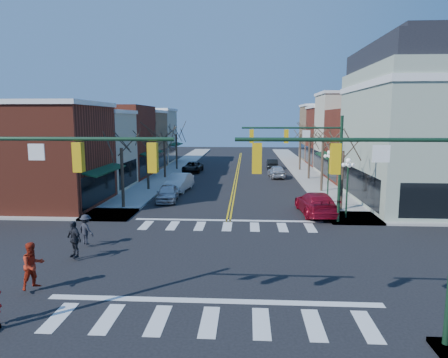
% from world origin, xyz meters
% --- Properties ---
extents(ground, '(160.00, 160.00, 0.00)m').
position_xyz_m(ground, '(0.00, 0.00, 0.00)').
color(ground, black).
rests_on(ground, ground).
extents(sidewalk_left, '(3.50, 70.00, 0.15)m').
position_xyz_m(sidewalk_left, '(-8.75, 20.00, 0.07)').
color(sidewalk_left, '#9E9B93').
rests_on(sidewalk_left, ground).
extents(sidewalk_right, '(3.50, 70.00, 0.15)m').
position_xyz_m(sidewalk_right, '(8.75, 20.00, 0.07)').
color(sidewalk_right, '#9E9B93').
rests_on(sidewalk_right, ground).
extents(bldg_left_brick_a, '(10.00, 8.50, 8.00)m').
position_xyz_m(bldg_left_brick_a, '(-15.50, 11.75, 4.00)').
color(bldg_left_brick_a, maroon).
rests_on(bldg_left_brick_a, ground).
extents(bldg_left_stucco_a, '(10.00, 7.00, 7.50)m').
position_xyz_m(bldg_left_stucco_a, '(-15.50, 19.50, 3.75)').
color(bldg_left_stucco_a, '#BFBA9E').
rests_on(bldg_left_stucco_a, ground).
extents(bldg_left_brick_b, '(10.00, 9.00, 8.50)m').
position_xyz_m(bldg_left_brick_b, '(-15.50, 27.50, 4.25)').
color(bldg_left_brick_b, maroon).
rests_on(bldg_left_brick_b, ground).
extents(bldg_left_tan, '(10.00, 7.50, 7.80)m').
position_xyz_m(bldg_left_tan, '(-15.50, 35.75, 3.90)').
color(bldg_left_tan, '#A17F59').
rests_on(bldg_left_tan, ground).
extents(bldg_left_stucco_b, '(10.00, 8.00, 8.20)m').
position_xyz_m(bldg_left_stucco_b, '(-15.50, 43.50, 4.10)').
color(bldg_left_stucco_b, '#BFBA9E').
rests_on(bldg_left_stucco_b, ground).
extents(bldg_right_brick_a, '(10.00, 8.50, 8.00)m').
position_xyz_m(bldg_right_brick_a, '(15.50, 25.75, 4.00)').
color(bldg_right_brick_a, maroon).
rests_on(bldg_right_brick_a, ground).
extents(bldg_right_stucco, '(10.00, 7.00, 10.00)m').
position_xyz_m(bldg_right_stucco, '(15.50, 33.50, 5.00)').
color(bldg_right_stucco, '#BFBA9E').
rests_on(bldg_right_stucco, ground).
extents(bldg_right_brick_b, '(10.00, 8.00, 8.50)m').
position_xyz_m(bldg_right_brick_b, '(15.50, 41.00, 4.25)').
color(bldg_right_brick_b, maroon).
rests_on(bldg_right_brick_b, ground).
extents(bldg_right_tan, '(10.00, 8.00, 9.00)m').
position_xyz_m(bldg_right_tan, '(15.50, 49.00, 4.50)').
color(bldg_right_tan, '#A17F59').
rests_on(bldg_right_tan, ground).
extents(victorian_corner, '(12.25, 14.25, 13.30)m').
position_xyz_m(victorian_corner, '(16.50, 14.50, 6.66)').
color(victorian_corner, '#9AAA93').
rests_on(victorian_corner, ground).
extents(traffic_mast_near_left, '(6.60, 0.28, 7.20)m').
position_xyz_m(traffic_mast_near_left, '(-5.55, -7.40, 4.71)').
color(traffic_mast_near_left, '#14331E').
rests_on(traffic_mast_near_left, ground).
extents(traffic_mast_near_right, '(6.60, 0.28, 7.20)m').
position_xyz_m(traffic_mast_near_right, '(5.55, -7.40, 4.71)').
color(traffic_mast_near_right, '#14331E').
rests_on(traffic_mast_near_right, ground).
extents(traffic_mast_far_right, '(6.60, 0.28, 7.20)m').
position_xyz_m(traffic_mast_far_right, '(5.55, 7.40, 4.71)').
color(traffic_mast_far_right, '#14331E').
rests_on(traffic_mast_far_right, ground).
extents(lamppost_corner, '(0.36, 0.36, 4.33)m').
position_xyz_m(lamppost_corner, '(8.20, 8.50, 2.96)').
color(lamppost_corner, '#14331E').
rests_on(lamppost_corner, ground).
extents(lamppost_midblock, '(0.36, 0.36, 4.33)m').
position_xyz_m(lamppost_midblock, '(8.20, 15.00, 2.96)').
color(lamppost_midblock, '#14331E').
rests_on(lamppost_midblock, ground).
extents(tree_left_a, '(0.24, 0.24, 4.76)m').
position_xyz_m(tree_left_a, '(-8.40, 11.00, 2.38)').
color(tree_left_a, '#382B21').
rests_on(tree_left_a, ground).
extents(tree_left_b, '(0.24, 0.24, 5.04)m').
position_xyz_m(tree_left_b, '(-8.40, 19.00, 2.52)').
color(tree_left_b, '#382B21').
rests_on(tree_left_b, ground).
extents(tree_left_c, '(0.24, 0.24, 4.55)m').
position_xyz_m(tree_left_c, '(-8.40, 27.00, 2.27)').
color(tree_left_c, '#382B21').
rests_on(tree_left_c, ground).
extents(tree_left_d, '(0.24, 0.24, 4.90)m').
position_xyz_m(tree_left_d, '(-8.40, 35.00, 2.45)').
color(tree_left_d, '#382B21').
rests_on(tree_left_d, ground).
extents(tree_right_a, '(0.24, 0.24, 4.62)m').
position_xyz_m(tree_right_a, '(8.40, 11.00, 2.31)').
color(tree_right_a, '#382B21').
rests_on(tree_right_a, ground).
extents(tree_right_b, '(0.24, 0.24, 5.18)m').
position_xyz_m(tree_right_b, '(8.40, 19.00, 2.59)').
color(tree_right_b, '#382B21').
rests_on(tree_right_b, ground).
extents(tree_right_c, '(0.24, 0.24, 4.83)m').
position_xyz_m(tree_right_c, '(8.40, 27.00, 2.42)').
color(tree_right_c, '#382B21').
rests_on(tree_right_c, ground).
extents(tree_right_d, '(0.24, 0.24, 4.97)m').
position_xyz_m(tree_right_d, '(8.40, 35.00, 2.48)').
color(tree_right_d, '#382B21').
rests_on(tree_right_d, ground).
extents(car_left_near, '(1.95, 4.27, 1.42)m').
position_xyz_m(car_left_near, '(-5.48, 13.93, 0.71)').
color(car_left_near, '#B9BABF').
rests_on(car_left_near, ground).
extents(car_left_mid, '(2.32, 5.26, 1.68)m').
position_xyz_m(car_left_mid, '(-5.35, 18.98, 0.84)').
color(car_left_mid, silver).
rests_on(car_left_mid, ground).
extents(car_left_far, '(2.45, 4.97, 1.36)m').
position_xyz_m(car_left_far, '(-5.88, 32.68, 0.68)').
color(car_left_far, black).
rests_on(car_left_far, ground).
extents(car_right_near, '(2.69, 5.85, 1.66)m').
position_xyz_m(car_right_near, '(6.37, 9.96, 0.83)').
color(car_right_near, maroon).
rests_on(car_right_near, ground).
extents(car_right_mid, '(2.05, 4.47, 1.48)m').
position_xyz_m(car_right_mid, '(4.80, 28.39, 0.74)').
color(car_right_mid, silver).
rests_on(car_right_mid, ground).
extents(car_right_far, '(1.47, 4.15, 1.37)m').
position_xyz_m(car_right_far, '(4.80, 37.17, 0.68)').
color(car_right_far, black).
rests_on(car_right_far, ground).
extents(pedestrian_red_b, '(1.13, 1.19, 1.93)m').
position_xyz_m(pedestrian_red_b, '(-7.37, -4.17, 1.12)').
color(pedestrian_red_b, '#AA2512').
rests_on(pedestrian_red_b, sidewalk_left).
extents(pedestrian_dark_a, '(1.15, 0.99, 1.86)m').
position_xyz_m(pedestrian_dark_a, '(-7.30, -0.45, 1.08)').
color(pedestrian_dark_a, black).
rests_on(pedestrian_dark_a, sidewalk_left).
extents(pedestrian_dark_b, '(1.24, 1.11, 1.67)m').
position_xyz_m(pedestrian_dark_b, '(-7.53, 1.59, 0.99)').
color(pedestrian_dark_b, black).
rests_on(pedestrian_dark_b, sidewalk_left).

